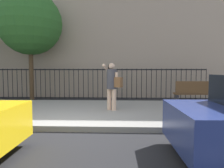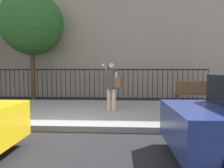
# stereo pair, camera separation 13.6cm
# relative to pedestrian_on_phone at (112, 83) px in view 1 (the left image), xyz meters

# --- Properties ---
(ground_plane) EXTENTS (60.00, 60.00, 0.00)m
(ground_plane) POSITION_rel_pedestrian_on_phone_xyz_m (-1.30, -2.10, -1.09)
(ground_plane) COLOR black
(sidewalk) EXTENTS (28.00, 4.40, 0.15)m
(sidewalk) POSITION_rel_pedestrian_on_phone_xyz_m (-1.30, 0.10, -1.02)
(sidewalk) COLOR gray
(sidewalk) RESTS_ON ground
(building_facade) EXTENTS (28.00, 4.00, 10.93)m
(building_facade) POSITION_rel_pedestrian_on_phone_xyz_m (-1.30, 6.40, 4.37)
(building_facade) COLOR tan
(building_facade) RESTS_ON ground
(iron_fence) EXTENTS (12.03, 0.04, 1.60)m
(iron_fence) POSITION_rel_pedestrian_on_phone_xyz_m (-1.30, 3.80, -0.07)
(iron_fence) COLOR black
(iron_fence) RESTS_ON ground
(pedestrian_on_phone) EXTENTS (0.72, 0.61, 1.62)m
(pedestrian_on_phone) POSITION_rel_pedestrian_on_phone_xyz_m (0.00, 0.00, 0.00)
(pedestrian_on_phone) COLOR beige
(pedestrian_on_phone) RESTS_ON sidewalk
(street_bench) EXTENTS (1.60, 0.45, 0.95)m
(street_bench) POSITION_rel_pedestrian_on_phone_xyz_m (3.21, 1.14, -0.44)
(street_bench) COLOR brown
(street_bench) RESTS_ON sidewalk
(street_tree_mid) EXTENTS (3.14, 3.14, 5.43)m
(street_tree_mid) POSITION_rel_pedestrian_on_phone_xyz_m (-4.22, 3.23, 2.75)
(street_tree_mid) COLOR #4C3823
(street_tree_mid) RESTS_ON ground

